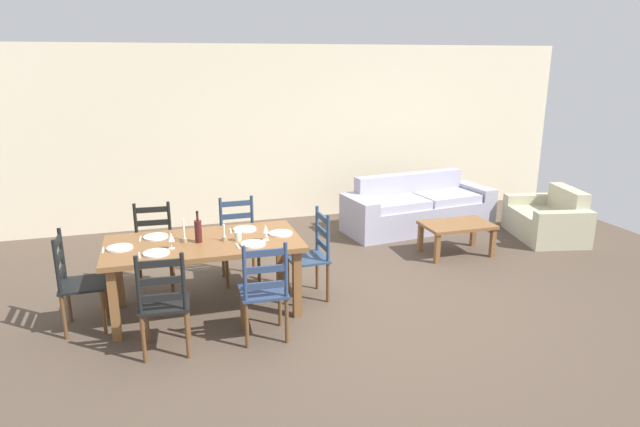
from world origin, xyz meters
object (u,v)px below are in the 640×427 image
(coffee_cup_primary, at_px, (238,236))
(couch, at_px, (416,209))
(dining_chair_far_right, at_px, (239,240))
(armchair_upholstered, at_px, (550,221))
(dining_chair_near_left, at_px, (164,303))
(dining_table, at_px, (204,249))
(coffee_table, at_px, (457,228))
(dining_chair_head_east, at_px, (312,255))
(wine_glass_near_left, at_px, (171,237))
(dining_chair_head_west, at_px, (76,282))
(wine_bottle, at_px, (198,231))
(wine_glass_near_right, at_px, (265,230))
(dining_chair_far_left, at_px, (154,248))
(dining_chair_near_right, at_px, (264,291))

(coffee_cup_primary, height_order, couch, coffee_cup_primary)
(dining_chair_far_right, relative_size, armchair_upholstered, 0.74)
(dining_chair_near_left, height_order, couch, dining_chair_near_left)
(dining_table, relative_size, coffee_table, 2.11)
(dining_chair_head_east, distance_m, wine_glass_near_left, 1.49)
(dining_chair_head_east, bearing_deg, dining_chair_head_west, -178.37)
(dining_chair_head_east, relative_size, wine_bottle, 3.04)
(wine_glass_near_right, bearing_deg, wine_glass_near_left, 179.39)
(dining_chair_head_west, bearing_deg, dining_chair_far_left, 48.51)
(dining_chair_near_right, height_order, armchair_upholstered, dining_chair_near_right)
(dining_chair_near_left, distance_m, couch, 4.64)
(wine_glass_near_right, height_order, coffee_table, wine_glass_near_right)
(dining_table, xyz_separation_m, dining_chair_far_left, (-0.49, 0.75, -0.19))
(wine_glass_near_right, xyz_separation_m, coffee_table, (2.71, 0.92, -0.51))
(dining_chair_far_right, bearing_deg, dining_chair_near_right, -90.09)
(dining_chair_far_right, bearing_deg, coffee_table, 0.51)
(couch, bearing_deg, armchair_upholstered, -31.06)
(wine_glass_near_right, bearing_deg, armchair_upholstered, 14.92)
(wine_bottle, bearing_deg, wine_glass_near_left, -155.49)
(wine_glass_near_right, relative_size, armchair_upholstered, 0.12)
(dining_table, bearing_deg, dining_chair_near_right, -58.83)
(coffee_table, bearing_deg, dining_chair_head_east, -160.97)
(dining_chair_near_right, height_order, wine_glass_near_right, dining_chair_near_right)
(dining_chair_near_right, xyz_separation_m, wine_bottle, (-0.50, 0.73, 0.39))
(dining_chair_far_right, height_order, couch, dining_chair_far_right)
(dining_chair_far_left, distance_m, wine_glass_near_left, 0.98)
(dining_chair_head_west, xyz_separation_m, coffee_table, (4.49, 0.82, -0.12))
(coffee_table, bearing_deg, dining_table, -166.72)
(dining_chair_far_left, relative_size, coffee_cup_primary, 10.67)
(wine_glass_near_left, bearing_deg, wine_bottle, 24.51)
(dining_chair_head_east, bearing_deg, dining_chair_far_right, 132.47)
(dining_chair_head_east, relative_size, wine_glass_near_left, 5.96)
(dining_chair_near_right, relative_size, dining_chair_head_east, 1.00)
(dining_chair_far_left, xyz_separation_m, wine_glass_near_left, (0.18, -0.89, 0.38))
(dining_table, bearing_deg, coffee_table, 13.28)
(wine_glass_near_left, relative_size, couch, 0.07)
(wine_glass_near_left, xyz_separation_m, couch, (3.63, 2.13, -0.57))
(dining_chair_near_left, distance_m, armchair_upholstered, 5.65)
(dining_chair_head_east, bearing_deg, coffee_table, 19.03)
(dining_chair_near_left, distance_m, coffee_table, 4.02)
(coffee_cup_primary, relative_size, couch, 0.04)
(dining_chair_head_west, height_order, wine_bottle, wine_bottle)
(dining_chair_near_left, xyz_separation_m, couch, (3.74, 2.75, -0.19))
(dining_table, xyz_separation_m, wine_glass_near_right, (0.60, -0.15, 0.20))
(dining_chair_near_right, relative_size, wine_bottle, 3.04)
(dining_chair_head_west, bearing_deg, dining_chair_near_left, -42.69)
(dining_chair_head_east, xyz_separation_m, wine_bottle, (-1.17, -0.04, 0.39))
(coffee_cup_primary, bearing_deg, dining_chair_far_right, 81.46)
(dining_chair_head_west, relative_size, armchair_upholstered, 0.74)
(dining_chair_far_right, xyz_separation_m, wine_glass_near_left, (-0.76, -0.89, 0.38))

